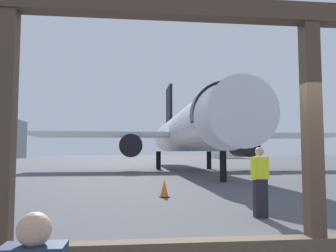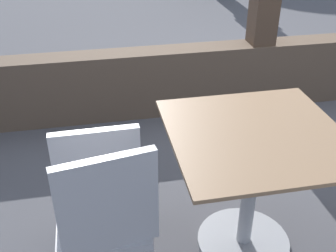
% 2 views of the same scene
% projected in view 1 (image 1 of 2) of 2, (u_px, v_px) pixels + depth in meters
% --- Properties ---
extents(ground_plane, '(220.00, 220.00, 0.00)m').
position_uv_depth(ground_plane, '(149.00, 164.00, 43.79)').
color(ground_plane, '#4C4C51').
extents(window_frame, '(7.67, 0.24, 3.54)m').
position_uv_depth(window_frame, '(313.00, 178.00, 4.25)').
color(window_frame, brown).
rests_on(window_frame, ground).
extents(airplane, '(26.57, 31.68, 10.20)m').
position_uv_depth(airplane, '(186.00, 132.00, 30.25)').
color(airplane, silver).
rests_on(airplane, ground).
extents(ground_crew_worker, '(0.49, 0.35, 1.74)m').
position_uv_depth(ground_crew_worker, '(260.00, 181.00, 8.39)').
color(ground_crew_worker, black).
rests_on(ground_crew_worker, ground).
extents(traffic_cone, '(0.36, 0.36, 0.61)m').
position_uv_depth(traffic_cone, '(164.00, 189.00, 12.09)').
color(traffic_cone, orange).
rests_on(traffic_cone, ground).
extents(fuel_storage_tank, '(9.02, 9.02, 5.96)m').
position_uv_depth(fuel_storage_tank, '(225.00, 147.00, 88.74)').
color(fuel_storage_tank, white).
rests_on(fuel_storage_tank, ground).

